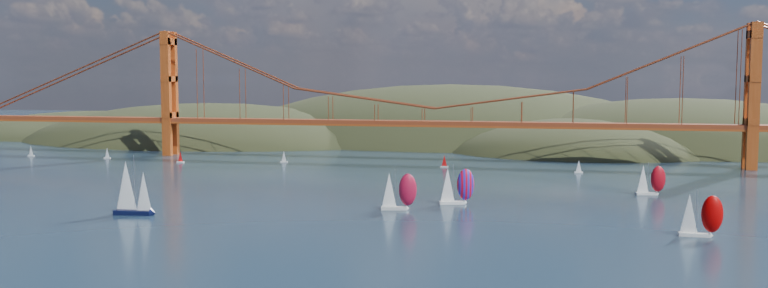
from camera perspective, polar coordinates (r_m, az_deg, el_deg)
ground at (r=137.67m, az=-8.04°, el=-9.29°), size 1200.00×1200.00×0.00m
headlands at (r=405.48m, az=12.39°, el=-1.74°), size 725.00×225.00×96.00m
bridge at (r=308.60m, az=3.63°, el=4.63°), size 552.00×12.00×55.00m
sloop_navy at (r=197.39m, az=-18.70°, el=-3.23°), size 9.81×5.78×14.99m
racer_0 at (r=194.13m, az=1.07°, el=-3.56°), size 9.57×5.36×10.73m
racer_1 at (r=174.96m, az=22.94°, el=-4.96°), size 8.92×3.63×10.26m
racer_3 at (r=232.44m, az=19.62°, el=-2.56°), size 8.66×4.53×9.72m
racer_rwb at (r=203.84m, az=5.52°, el=-3.15°), size 9.77×5.84×10.95m
distant_boat_0 at (r=364.96m, az=-25.30°, el=-0.48°), size 3.00×2.00×4.70m
distant_boat_1 at (r=341.64m, az=-20.34°, el=-0.65°), size 3.00×2.00×4.70m
distant_boat_2 at (r=315.64m, az=-15.26°, el=-0.95°), size 3.00×2.00×4.70m
distant_boat_3 at (r=307.87m, az=-7.64°, el=-0.96°), size 3.00×2.00×4.70m
distant_boat_8 at (r=279.56m, az=14.62°, el=-1.67°), size 3.00×2.00×4.70m
distant_boat_9 at (r=289.46m, az=4.62°, el=-1.31°), size 3.00×2.00×4.70m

